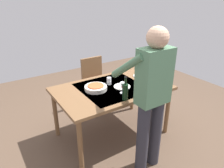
# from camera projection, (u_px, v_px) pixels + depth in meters

# --- Properties ---
(ground_plane) EXTENTS (6.00, 6.00, 0.00)m
(ground_plane) POSITION_uv_depth(u_px,v_px,m) (112.00, 133.00, 3.20)
(ground_plane) COLOR brown
(dining_table) EXTENTS (1.54, 0.97, 0.77)m
(dining_table) POSITION_uv_depth(u_px,v_px,m) (112.00, 92.00, 2.92)
(dining_table) COLOR brown
(dining_table) RESTS_ON ground_plane
(chair_near) EXTENTS (0.40, 0.40, 0.91)m
(chair_near) POSITION_uv_depth(u_px,v_px,m) (95.00, 80.00, 3.75)
(chair_near) COLOR #523019
(chair_near) RESTS_ON ground_plane
(person_server) EXTENTS (0.42, 0.61, 1.69)m
(person_server) POSITION_uv_depth(u_px,v_px,m) (151.00, 95.00, 2.25)
(person_server) COLOR #2D2D38
(person_server) RESTS_ON ground_plane
(wine_bottle) EXTENTS (0.07, 0.07, 0.30)m
(wine_bottle) POSITION_uv_depth(u_px,v_px,m) (125.00, 91.00, 2.52)
(wine_bottle) COLOR black
(wine_bottle) RESTS_ON dining_table
(wine_glass_left) EXTENTS (0.07, 0.07, 0.15)m
(wine_glass_left) POSITION_uv_depth(u_px,v_px,m) (123.00, 86.00, 2.69)
(wine_glass_left) COLOR white
(wine_glass_left) RESTS_ON dining_table
(water_cup_near_left) EXTENTS (0.07, 0.07, 0.10)m
(water_cup_near_left) POSITION_uv_depth(u_px,v_px,m) (163.00, 82.00, 2.94)
(water_cup_near_left) COLOR silver
(water_cup_near_left) RESTS_ON dining_table
(water_cup_near_right) EXTENTS (0.06, 0.06, 0.11)m
(water_cup_near_right) POSITION_uv_depth(u_px,v_px,m) (109.00, 81.00, 2.96)
(water_cup_near_right) COLOR silver
(water_cup_near_right) RESTS_ON dining_table
(serving_bowl_pasta) EXTENTS (0.30, 0.30, 0.07)m
(serving_bowl_pasta) POSITION_uv_depth(u_px,v_px,m) (96.00, 88.00, 2.80)
(serving_bowl_pasta) COLOR silver
(serving_bowl_pasta) RESTS_ON dining_table
(dinner_plate_near) EXTENTS (0.23, 0.23, 0.01)m
(dinner_plate_near) POSITION_uv_depth(u_px,v_px,m) (122.00, 87.00, 2.90)
(dinner_plate_near) COLOR silver
(dinner_plate_near) RESTS_ON dining_table
(dinner_plate_far) EXTENTS (0.23, 0.23, 0.01)m
(dinner_plate_far) POSITION_uv_depth(u_px,v_px,m) (141.00, 76.00, 3.26)
(dinner_plate_far) COLOR silver
(dinner_plate_far) RESTS_ON dining_table
(table_fork) EXTENTS (0.05, 0.18, 0.00)m
(table_fork) POSITION_uv_depth(u_px,v_px,m) (151.00, 82.00, 3.05)
(table_fork) COLOR silver
(table_fork) RESTS_ON dining_table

